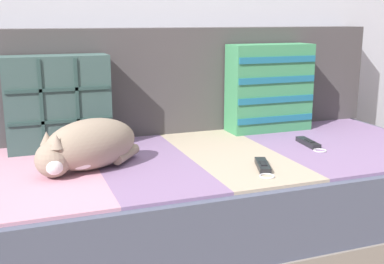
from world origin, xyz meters
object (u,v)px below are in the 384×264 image
(game_remote_near, at_px, (309,143))
(throw_pillow_striped, at_px, (269,88))
(throw_pillow_quilted, at_px, (58,103))
(couch, at_px, (185,205))
(sleeping_cat, at_px, (86,147))
(game_remote_far, at_px, (263,166))

(game_remote_near, bearing_deg, throw_pillow_striped, 93.51)
(throw_pillow_quilted, distance_m, throw_pillow_striped, 0.89)
(couch, height_order, game_remote_near, game_remote_near)
(throw_pillow_striped, height_order, sleeping_cat, throw_pillow_striped)
(couch, bearing_deg, throw_pillow_striped, 26.83)
(game_remote_far, bearing_deg, sleeping_cat, 160.57)
(sleeping_cat, relative_size, game_remote_near, 1.92)
(throw_pillow_quilted, xyz_separation_m, sleeping_cat, (0.05, -0.30, -0.10))
(couch, height_order, throw_pillow_striped, throw_pillow_striped)
(throw_pillow_striped, bearing_deg, game_remote_far, -120.66)
(game_remote_near, bearing_deg, game_remote_far, -147.16)
(throw_pillow_striped, relative_size, sleeping_cat, 1.01)
(couch, distance_m, game_remote_far, 0.37)
(game_remote_far, bearing_deg, couch, 125.87)
(throw_pillow_striped, distance_m, sleeping_cat, 0.90)
(game_remote_near, bearing_deg, sleeping_cat, -179.37)
(throw_pillow_quilted, relative_size, game_remote_far, 2.02)
(game_remote_near, relative_size, game_remote_far, 1.03)
(couch, xyz_separation_m, throw_pillow_striped, (0.48, 0.24, 0.38))
(throw_pillow_quilted, height_order, throw_pillow_striped, throw_pillow_striped)
(throw_pillow_striped, distance_m, game_remote_near, 0.34)
(sleeping_cat, height_order, game_remote_far, sleeping_cat)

